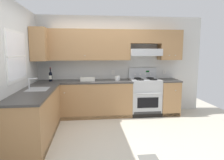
# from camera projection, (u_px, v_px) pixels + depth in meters

# --- Properties ---
(ground_plane) EXTENTS (7.04, 7.04, 0.00)m
(ground_plane) POSITION_uv_depth(u_px,v_px,m) (102.00, 135.00, 3.96)
(ground_plane) COLOR beige
(floor_accent_tile) EXTENTS (0.30, 0.30, 0.01)m
(floor_accent_tile) POSITION_uv_depth(u_px,v_px,m) (149.00, 159.00, 3.07)
(floor_accent_tile) COLOR slate
(floor_accent_tile) RESTS_ON ground_plane
(wall_back) EXTENTS (4.68, 0.57, 2.55)m
(wall_back) POSITION_uv_depth(u_px,v_px,m) (113.00, 58.00, 5.29)
(wall_back) COLOR silver
(wall_back) RESTS_ON ground_plane
(wall_left) EXTENTS (0.47, 4.00, 2.55)m
(wall_left) POSITION_uv_depth(u_px,v_px,m) (18.00, 67.00, 3.82)
(wall_left) COLOR silver
(wall_left) RESTS_ON ground_plane
(counter_back_run) EXTENTS (3.60, 0.65, 0.91)m
(counter_back_run) POSITION_uv_depth(u_px,v_px,m) (100.00, 98.00, 5.12)
(counter_back_run) COLOR #A87A4C
(counter_back_run) RESTS_ON ground_plane
(counter_left_run) EXTENTS (0.63, 1.91, 1.13)m
(counter_left_run) POSITION_uv_depth(u_px,v_px,m) (36.00, 115.00, 3.76)
(counter_left_run) COLOR #A87A4C
(counter_left_run) RESTS_ON ground_plane
(stove) EXTENTS (0.76, 0.62, 1.20)m
(stove) POSITION_uv_depth(u_px,v_px,m) (145.00, 96.00, 5.25)
(stove) COLOR #B7BABC
(stove) RESTS_ON ground_plane
(wine_bottle) EXTENTS (0.08, 0.08, 0.34)m
(wine_bottle) POSITION_uv_depth(u_px,v_px,m) (51.00, 76.00, 4.93)
(wine_bottle) COLOR black
(wine_bottle) RESTS_ON counter_back_run
(bowl) EXTENTS (0.36, 0.22, 0.08)m
(bowl) POSITION_uv_depth(u_px,v_px,m) (88.00, 80.00, 5.02)
(bowl) COLOR white
(bowl) RESTS_ON counter_back_run
(paper_towel_roll) EXTENTS (0.12, 0.12, 0.11)m
(paper_towel_roll) POSITION_uv_depth(u_px,v_px,m) (117.00, 78.00, 5.09)
(paper_towel_roll) COLOR white
(paper_towel_roll) RESTS_ON counter_back_run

